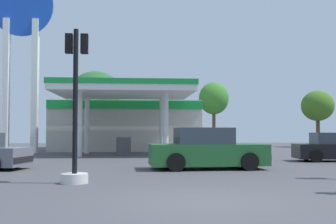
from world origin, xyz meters
TOP-DOWN VIEW (x-y plane):
  - ground_plane at (0.00, 0.00)m, footprint 90.00×90.00m
  - gas_station at (-2.21, 23.51)m, footprint 11.14×13.83m
  - station_pole_sign at (-9.18, 19.53)m, footprint 4.19×0.56m
  - car_0 at (1.31, 7.30)m, footprint 4.59×2.24m
  - car_2 at (8.33, 10.96)m, footprint 4.09×2.13m
  - traffic_signal_2 at (-3.18, 3.20)m, footprint 0.77×0.77m
  - tree_1 at (-5.15, 29.28)m, footprint 4.63×4.63m
  - tree_2 at (5.85, 29.62)m, footprint 2.81×2.81m
  - tree_3 at (15.71, 29.12)m, footprint 3.04×3.04m

SIDE VIEW (x-z plane):
  - ground_plane at x=0.00m, z-range 0.00..0.00m
  - car_2 at x=8.33m, z-range -0.07..1.34m
  - car_0 at x=1.31m, z-range -0.08..1.53m
  - traffic_signal_2 at x=-3.18m, z-range -0.64..3.74m
  - gas_station at x=-2.21m, z-range -0.07..4.33m
  - tree_3 at x=15.71m, z-range 1.20..6.56m
  - tree_2 at x=5.85m, z-range 1.50..7.62m
  - tree_1 at x=-5.15m, z-range 1.57..8.54m
  - station_pole_sign at x=-9.18m, z-range 1.89..15.24m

